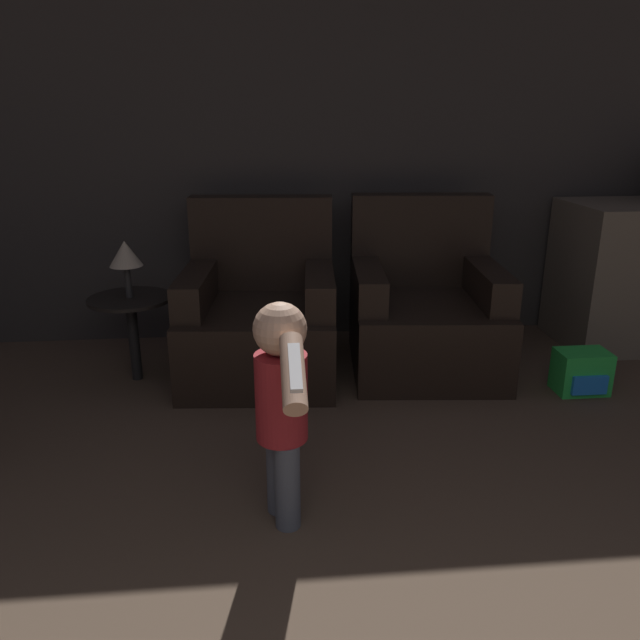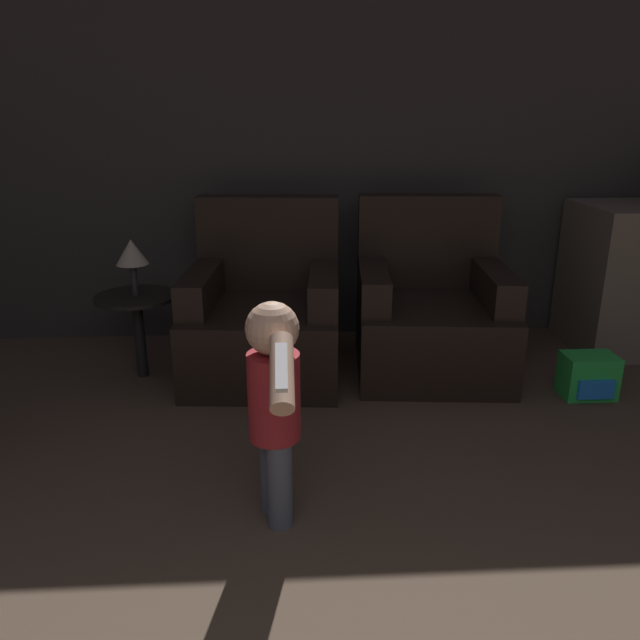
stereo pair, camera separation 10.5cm
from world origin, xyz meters
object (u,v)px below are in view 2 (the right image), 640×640
armchair_right (430,314)px  lamp (132,253)px  armchair_left (265,317)px  person_toddler (274,397)px  toy_backpack (588,376)px

armchair_right → lamp: bearing=-172.8°
armchair_left → lamp: 0.83m
person_toddler → toy_backpack: size_ratio=3.10×
armchair_right → toy_backpack: armchair_right is taller
person_toddler → armchair_left: bearing=-12.8°
armchair_left → person_toddler: bearing=-82.5°
armchair_right → toy_backpack: 0.94m
armchair_right → person_toddler: size_ratio=1.15×
person_toddler → toy_backpack: bearing=-75.5°
person_toddler → lamp: (-0.80, 1.41, 0.23)m
person_toddler → toy_backpack: (1.69, 0.99, -0.39)m
toy_backpack → armchair_right: bearing=148.0°
person_toddler → lamp: person_toddler is taller
toy_backpack → lamp: (-2.49, 0.42, 0.62)m
armchair_left → person_toddler: armchair_left is taller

